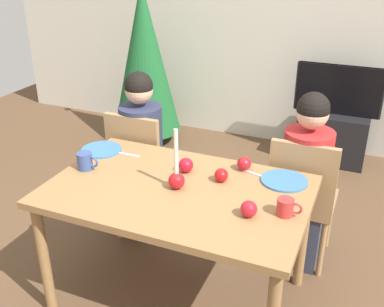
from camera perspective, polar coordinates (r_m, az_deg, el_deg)
The scene contains 21 objects.
ground_plane at distance 2.89m, azimuth -1.61°, elevation -17.42°, with size 7.68×7.68×0.00m, color brown.
back_wall at distance 4.66m, azimuth 12.05°, elevation 16.65°, with size 6.40×0.10×2.60m, color beige.
dining_table at distance 2.49m, azimuth -1.80°, elevation -6.06°, with size 1.40×0.90×0.75m.
chair_left at distance 3.27m, azimuth -6.51°, elevation -1.19°, with size 0.40×0.40×0.90m.
chair_right at distance 2.93m, azimuth 13.70°, elevation -5.07°, with size 0.40×0.40×0.90m.
person_left_child at distance 3.27m, azimuth -6.29°, elevation -0.05°, with size 0.30×0.30×1.17m.
person_right_child at distance 2.94m, azimuth 13.93°, elevation -3.80°, with size 0.30×0.30×1.17m.
tv_stand at distance 4.57m, azimuth 17.22°, elevation 2.03°, with size 0.64×0.40×0.48m, color black.
tv at distance 4.42m, azimuth 18.00°, elevation 7.64°, with size 0.79×0.05×0.46m.
christmas_tree at distance 4.62m, azimuth -6.01°, elevation 11.77°, with size 0.69×0.69×1.72m.
candle_centerpiece at distance 2.42m, azimuth -1.93°, elevation -2.91°, with size 0.09×0.09×0.34m.
plate_left at distance 2.93m, azimuth -11.33°, elevation 0.49°, with size 0.25×0.25×0.01m, color teal.
plate_right at distance 2.56m, azimuth 11.54°, elevation -3.36°, with size 0.26×0.26×0.01m, color teal.
mug_left at distance 2.70m, azimuth -13.23°, elevation -0.89°, with size 0.13×0.09×0.10m.
mug_right at distance 2.24m, azimuth 11.74°, elevation -6.64°, with size 0.13×0.08×0.09m.
fork_left at distance 2.84m, azimuth -8.26°, elevation -0.09°, with size 0.18×0.01×0.01m, color silver.
fork_right at distance 2.60m, azimuth 7.96°, elevation -2.60°, with size 0.18×0.01×0.01m, color silver.
apple_near_candle at distance 2.20m, azimuth 7.16°, elevation -6.95°, with size 0.08×0.08×0.08m, color #B51823.
apple_by_left_plate at distance 2.63m, azimuth 6.58°, elevation -1.26°, with size 0.08×0.08×0.08m, color #AB161F.
apple_by_right_mug at distance 2.50m, azimuth 3.71°, elevation -2.73°, with size 0.08×0.08×0.08m, color red.
apple_far_edge at distance 2.59m, azimuth -0.77°, elevation -1.48°, with size 0.09×0.09×0.09m, color red.
Camera 1 is at (0.90, -1.92, 1.96)m, focal length 42.35 mm.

